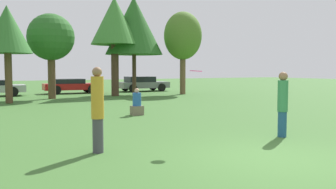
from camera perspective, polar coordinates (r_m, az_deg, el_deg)
The scene contains 12 objects.
ground_plane at distance 8.16m, azimuth 15.80°, elevation -9.66°, with size 120.00×120.00×0.00m, color #3D6B2D.
person_thrower at distance 8.36m, azimuth -11.05°, elevation -2.20°, with size 0.29×0.29×1.96m.
person_catcher at distance 10.65m, azimuth 17.64°, elevation -1.28°, with size 0.29×0.29×1.84m.
frisbee at distance 8.99m, azimuth 4.43°, elevation 3.73°, with size 0.30×0.30×0.04m.
bystander_sitting at distance 15.14m, azimuth -4.93°, elevation -1.54°, with size 0.48×0.40×1.12m.
tree_2 at distance 22.30m, azimuth -24.05°, elevation 9.24°, with size 2.67×2.67×5.48m.
tree_3 at distance 24.73m, azimuth -18.00°, elevation 8.47°, with size 3.00×3.00×5.49m.
tree_4 at distance 26.55m, azimuth -8.44°, elevation 11.24°, with size 3.39×3.39×7.08m.
tree_5 at distance 27.49m, azimuth -5.40°, elevation 10.74°, with size 4.29×4.29×7.31m.
tree_6 at distance 28.00m, azimuth 2.35°, elevation 9.13°, with size 2.91×2.91×6.31m.
parked_car_red at distance 29.84m, azimuth -15.01°, elevation 1.40°, with size 4.50×1.99×1.16m.
parked_car_grey at distance 31.73m, azimuth -4.06°, elevation 1.75°, with size 4.41×2.22×1.29m.
Camera 1 is at (-5.67, -5.55, 1.90)m, focal length 38.63 mm.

